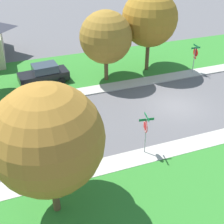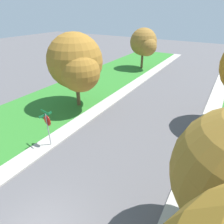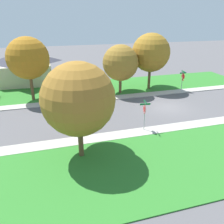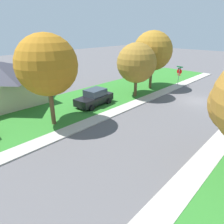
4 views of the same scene
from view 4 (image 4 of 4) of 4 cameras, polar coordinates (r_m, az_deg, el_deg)
ground_plane at (r=24.84m, az=23.24°, el=2.83°), size 120.00×120.00×0.00m
sidewalk_east at (r=17.79m, az=-5.99°, el=-2.72°), size 1.40×56.00×0.10m
lawn_east at (r=21.32m, az=-14.34°, el=1.02°), size 8.00×56.00×0.08m
sidewalk_west at (r=13.17m, az=23.07°, el=-14.56°), size 1.40×56.00×0.10m
stop_sign_near_corner at (r=30.31m, az=18.48°, el=10.51°), size 0.92×0.92×2.77m
car_black_driveway_right at (r=21.37m, az=-4.99°, el=4.09°), size 2.32×4.44×1.76m
tree_across_right at (r=27.92m, az=11.10°, el=16.34°), size 5.40×5.02×7.46m
tree_across_left at (r=16.89m, az=-17.80°, el=12.15°), size 5.12×4.76×7.40m
tree_sidewalk_far at (r=23.94m, az=6.69°, el=13.37°), size 4.83×4.49×6.25m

